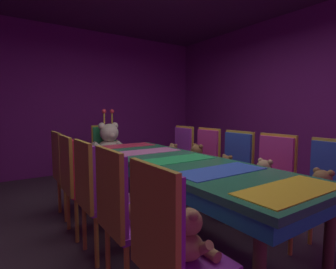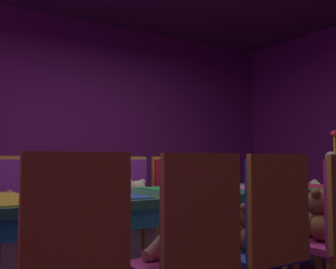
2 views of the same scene
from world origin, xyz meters
The scene contains 18 objects.
wall_left centered at (-2.60, 0.00, 1.40)m, with size 0.12×6.40×2.80m, color #721E72.
banquet_table centered at (0.00, 0.00, 0.66)m, with size 0.90×2.81×0.75m.
teddy_left_0 centered at (-0.69, -1.06, 0.58)m, with size 0.23×0.30×0.28m.
chair_left_1 centered at (-0.83, -0.51, 0.60)m, with size 0.42×0.41×0.98m.
teddy_left_1 centered at (-0.68, -0.51, 0.57)m, with size 0.22×0.29×0.27m.
chair_left_2 centered at (-0.84, 0.01, 0.60)m, with size 0.42×0.41×0.98m.
teddy_left_2 centered at (-0.69, 0.01, 0.60)m, with size 0.27×0.35×0.33m.
chair_left_3 centered at (-0.86, 0.50, 0.60)m, with size 0.42×0.41×0.98m.
teddy_left_3 centered at (-0.72, 0.50, 0.57)m, with size 0.21×0.27×0.26m.
chair_left_4 centered at (-0.84, 1.03, 0.60)m, with size 0.42×0.41×0.98m.
teddy_left_4 centered at (-0.70, 1.03, 0.59)m, with size 0.24×0.32×0.30m.
chair_right_0 centered at (0.83, -1.05, 0.60)m, with size 0.42×0.41×0.98m.
teddy_right_0 centered at (0.69, -1.05, 0.59)m, with size 0.24×0.31×0.30m.
chair_right_1 centered at (0.84, -0.50, 0.60)m, with size 0.42×0.41×0.98m.
teddy_right_1 centered at (0.70, -0.50, 0.58)m, with size 0.24×0.31×0.29m.
chair_right_2 centered at (0.83, -0.01, 0.60)m, with size 0.42×0.41×0.98m.
teddy_right_2 centered at (0.69, -0.01, 0.57)m, with size 0.22×0.28×0.26m.
teddy_right_3 centered at (0.72, 0.55, 0.60)m, with size 0.27×0.34×0.32m.
Camera 2 is at (2.30, -1.53, 0.96)m, focal length 41.90 mm.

